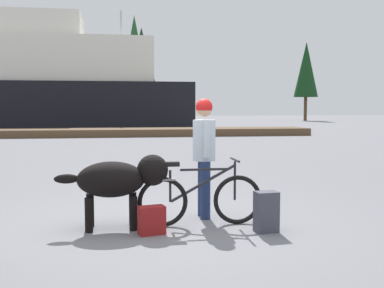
# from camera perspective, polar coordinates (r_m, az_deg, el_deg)

# --- Properties ---
(ground_plane) EXTENTS (160.00, 160.00, 0.00)m
(ground_plane) POSITION_cam_1_polar(r_m,az_deg,el_deg) (6.35, -2.67, -9.79)
(ground_plane) COLOR slate
(bicycle) EXTENTS (1.67, 0.44, 0.89)m
(bicycle) POSITION_cam_1_polar(r_m,az_deg,el_deg) (6.19, 0.92, -6.70)
(bicycle) COLOR black
(bicycle) RESTS_ON ground_plane
(person_cyclist) EXTENTS (0.32, 0.53, 1.69)m
(person_cyclist) POSITION_cam_1_polar(r_m,az_deg,el_deg) (6.57, 1.49, -0.31)
(person_cyclist) COLOR navy
(person_cyclist) RESTS_ON ground_plane
(dog) EXTENTS (1.46, 0.54, 0.96)m
(dog) POSITION_cam_1_polar(r_m,az_deg,el_deg) (6.09, -8.87, -4.28)
(dog) COLOR black
(dog) RESTS_ON ground_plane
(backpack) EXTENTS (0.30, 0.23, 0.51)m
(backpack) POSITION_cam_1_polar(r_m,az_deg,el_deg) (5.98, 9.10, -8.21)
(backpack) COLOR #3F3F4C
(backpack) RESTS_ON ground_plane
(handbag_pannier) EXTENTS (0.35, 0.25, 0.35)m
(handbag_pannier) POSITION_cam_1_polar(r_m,az_deg,el_deg) (5.83, -4.96, -9.31)
(handbag_pannier) COLOR maroon
(handbag_pannier) RESTS_ON ground_plane
(dock_pier) EXTENTS (19.18, 2.64, 0.40)m
(dock_pier) POSITION_cam_1_polar(r_m,az_deg,el_deg) (25.82, -6.77, 1.45)
(dock_pier) COLOR brown
(dock_pier) RESTS_ON ground_plane
(sailboat_moored) EXTENTS (7.08, 1.98, 8.34)m
(sailboat_moored) POSITION_cam_1_polar(r_m,az_deg,el_deg) (33.62, -8.58, 2.65)
(sailboat_moored) COLOR silver
(sailboat_moored) RESTS_ON ground_plane
(pine_tree_center) EXTENTS (3.57, 3.57, 10.27)m
(pine_tree_center) POSITION_cam_1_polar(r_m,az_deg,el_deg) (51.95, -6.20, 10.15)
(pine_tree_center) COLOR #4C331E
(pine_tree_center) RESTS_ON ground_plane
(pine_tree_far_right) EXTENTS (2.82, 2.82, 9.23)m
(pine_tree_far_right) POSITION_cam_1_polar(r_m,az_deg,el_deg) (56.84, 13.83, 8.84)
(pine_tree_far_right) COLOR #4C331E
(pine_tree_far_right) RESTS_ON ground_plane
(pine_tree_mid_back) EXTENTS (3.48, 3.48, 12.43)m
(pine_tree_mid_back) POSITION_cam_1_polar(r_m,az_deg,el_deg) (56.36, -7.07, 10.86)
(pine_tree_mid_back) COLOR #4C331E
(pine_tree_mid_back) RESTS_ON ground_plane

